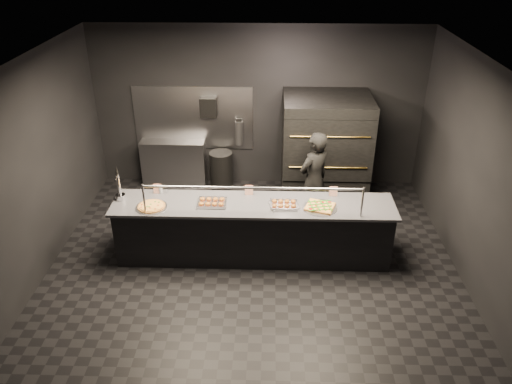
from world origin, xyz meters
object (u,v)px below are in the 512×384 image
beer_tap (120,190)px  round_pizza (151,206)px  slider_tray_a (212,202)px  worker (314,180)px  pizza_oven (325,149)px  slider_tray_b (284,204)px  service_counter (253,230)px  prep_shelf (174,163)px  trash_bin (221,170)px  fire_extinguisher (239,132)px  square_pizza (320,207)px  towel_dispenser (208,107)px

beer_tap → round_pizza: size_ratio=1.23×
slider_tray_a → worker: worker is taller
pizza_oven → slider_tray_b: size_ratio=4.25×
service_counter → worker: bearing=45.6°
service_counter → prep_shelf: 2.82m
round_pizza → trash_bin: 2.55m
fire_extinguisher → square_pizza: fire_extinguisher is taller
towel_dispenser → beer_tap: (-1.05, -2.32, -0.47)m
towel_dispenser → round_pizza: 2.67m
service_counter → beer_tap: size_ratio=7.45×
trash_bin → worker: 2.11m
service_counter → trash_bin: (-0.69, 2.22, -0.10)m
prep_shelf → slider_tray_a: bearing=-66.9°
service_counter → trash_bin: bearing=107.3°
service_counter → fire_extinguisher: service_counter is taller
pizza_oven → towel_dispenser: pizza_oven is taller
fire_extinguisher → trash_bin: 0.80m
service_counter → square_pizza: size_ratio=8.40×
service_counter → prep_shelf: size_ratio=3.42×
fire_extinguisher → beer_tap: size_ratio=0.92×
pizza_oven → towel_dispenser: size_ratio=5.46×
service_counter → prep_shelf: (-1.60, 2.32, -0.01)m
trash_bin → square_pizza: bearing=-54.6°
pizza_oven → towel_dispenser: 2.23m
pizza_oven → slider_tray_b: 2.09m
square_pizza → pizza_oven: bearing=82.9°
prep_shelf → round_pizza: (0.15, -2.47, 0.49)m
prep_shelf → slider_tray_a: size_ratio=2.79×
service_counter → round_pizza: service_counter is taller
service_counter → prep_shelf: service_counter is taller
slider_tray_b → round_pizza: bearing=-176.9°
towel_dispenser → slider_tray_a: towel_dispenser is taller
beer_tap → round_pizza: 0.56m
towel_dispenser → worker: 2.44m
slider_tray_a → trash_bin: slider_tray_a is taller
towel_dispenser → square_pizza: 3.16m
pizza_oven → worker: size_ratio=1.16×
beer_tap → towel_dispenser: bearing=65.7°
square_pizza → fire_extinguisher: bearing=117.6°
slider_tray_b → worker: (0.50, 1.01, -0.12)m
square_pizza → worker: size_ratio=0.30×
square_pizza → round_pizza: bearing=-178.6°
prep_shelf → towel_dispenser: size_ratio=3.43×
beer_tap → square_pizza: 2.91m
round_pizza → prep_shelf: bearing=93.5°
service_counter → pizza_oven: 2.30m
slider_tray_b → trash_bin: bearing=116.5°
beer_tap → slider_tray_a: size_ratio=1.28×
service_counter → towel_dispenser: (-0.90, 2.39, 1.09)m
worker → beer_tap: bearing=-22.3°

